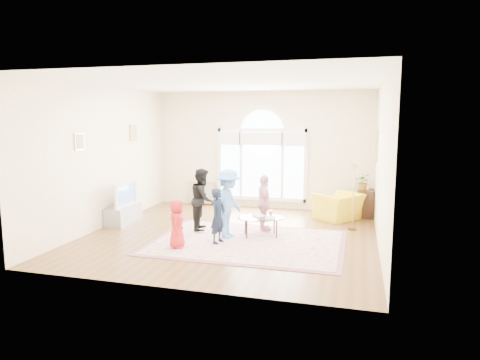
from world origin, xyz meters
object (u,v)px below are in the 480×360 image
(tv_console, at_px, (123,215))
(area_rug, at_px, (248,242))
(television, at_px, (123,194))
(armchair, at_px, (339,207))
(coffee_table, at_px, (261,218))

(tv_console, bearing_deg, area_rug, -12.94)
(television, relative_size, armchair, 0.98)
(television, xyz_separation_m, armchair, (4.90, 1.72, -0.38))
(coffee_table, height_order, armchair, armchair)
(tv_console, distance_m, armchair, 5.20)
(area_rug, xyz_separation_m, coffee_table, (0.16, 0.48, 0.39))
(coffee_table, xyz_separation_m, armchair, (1.51, 1.98, -0.07))
(television, bearing_deg, coffee_table, -4.36)
(tv_console, distance_m, coffee_table, 3.40)
(area_rug, xyz_separation_m, armchair, (1.67, 2.47, 0.32))
(area_rug, relative_size, armchair, 3.57)
(television, relative_size, coffee_table, 0.88)
(area_rug, distance_m, coffee_table, 0.64)
(area_rug, relative_size, tv_console, 3.60)
(area_rug, height_order, coffee_table, coffee_table)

